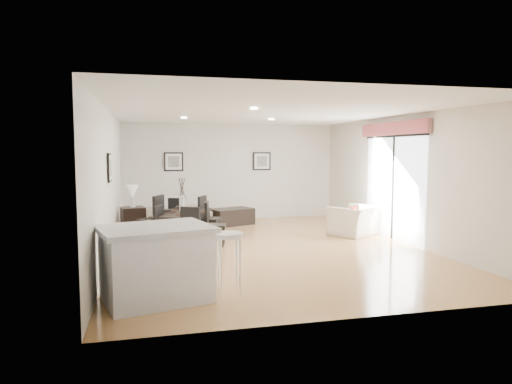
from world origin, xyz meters
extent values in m
plane|color=tan|center=(0.00, 0.00, 0.00)|extent=(8.00, 8.00, 0.00)
cube|color=silver|center=(0.00, 4.00, 1.35)|extent=(6.00, 0.04, 2.70)
cube|color=silver|center=(0.00, -4.00, 1.35)|extent=(6.00, 0.04, 2.70)
cube|color=silver|center=(-3.00, 0.00, 1.35)|extent=(0.04, 8.00, 2.70)
cube|color=silver|center=(3.00, 0.00, 1.35)|extent=(0.04, 8.00, 2.70)
cube|color=white|center=(0.00, 0.00, 2.70)|extent=(6.00, 8.00, 0.02)
imported|color=gray|center=(-1.77, 2.90, 0.29)|extent=(2.11, 1.12, 0.58)
imported|color=beige|center=(2.34, 0.85, 0.34)|extent=(1.36, 1.32, 0.67)
imported|color=#325624|center=(5.79, 1.73, 0.29)|extent=(0.41, 0.41, 0.58)
cube|color=black|center=(-1.62, 0.84, 0.65)|extent=(1.40, 1.80, 0.05)
cylinder|color=black|center=(-2.25, 0.29, 0.31)|extent=(0.06, 0.06, 0.62)
cylinder|color=black|center=(-1.63, 1.67, 0.31)|extent=(0.06, 0.06, 0.62)
cylinder|color=black|center=(-1.61, 0.01, 0.31)|extent=(0.06, 0.06, 0.62)
cylinder|color=black|center=(-0.99, 1.38, 0.31)|extent=(0.06, 0.06, 0.62)
cube|color=black|center=(-2.27, 0.43, 0.39)|extent=(0.52, 0.52, 0.07)
cube|color=black|center=(-2.11, 0.36, 0.64)|extent=(0.22, 0.38, 0.47)
cylinder|color=black|center=(-2.34, 0.64, 0.18)|extent=(0.03, 0.03, 0.36)
cylinder|color=black|center=(-2.06, 0.50, 0.18)|extent=(0.03, 0.03, 0.36)
cylinder|color=black|center=(-2.47, 0.36, 0.18)|extent=(0.03, 0.03, 0.36)
cylinder|color=black|center=(-2.19, 0.23, 0.18)|extent=(0.03, 0.03, 0.36)
cube|color=black|center=(-2.27, 1.24, 0.45)|extent=(0.61, 0.61, 0.08)
cube|color=black|center=(-2.09, 1.15, 0.73)|extent=(0.26, 0.42, 0.54)
cylinder|color=black|center=(-2.34, 1.48, 0.20)|extent=(0.04, 0.04, 0.41)
cylinder|color=black|center=(-2.03, 1.31, 0.20)|extent=(0.04, 0.04, 0.41)
cylinder|color=black|center=(-2.50, 1.17, 0.20)|extent=(0.04, 0.04, 0.41)
cylinder|color=black|center=(-2.19, 1.00, 0.20)|extent=(0.04, 0.04, 0.41)
cube|color=black|center=(-0.97, 0.43, 0.41)|extent=(0.49, 0.49, 0.07)
cube|color=black|center=(-1.15, 0.47, 0.67)|extent=(0.14, 0.41, 0.49)
cylinder|color=black|center=(-0.85, 0.24, 0.19)|extent=(0.03, 0.03, 0.37)
cylinder|color=black|center=(-1.17, 0.31, 0.19)|extent=(0.03, 0.03, 0.37)
cylinder|color=black|center=(-0.78, 0.55, 0.19)|extent=(0.03, 0.03, 0.37)
cylinder|color=black|center=(-1.09, 0.63, 0.19)|extent=(0.03, 0.03, 0.37)
cube|color=black|center=(-0.97, 1.24, 0.42)|extent=(0.57, 0.57, 0.07)
cube|color=black|center=(-1.14, 1.33, 0.69)|extent=(0.25, 0.40, 0.51)
cylinder|color=black|center=(-0.90, 1.02, 0.19)|extent=(0.03, 0.03, 0.39)
cylinder|color=black|center=(-1.20, 1.17, 0.19)|extent=(0.03, 0.03, 0.39)
cylinder|color=black|center=(-0.75, 1.31, 0.19)|extent=(0.03, 0.03, 0.39)
cylinder|color=black|center=(-1.04, 1.47, 0.19)|extent=(0.03, 0.03, 0.39)
cube|color=black|center=(-1.62, -0.24, 0.40)|extent=(0.54, 0.54, 0.07)
cube|color=black|center=(-1.53, -0.09, 0.65)|extent=(0.37, 0.25, 0.47)
cylinder|color=black|center=(-1.83, -0.29, 0.18)|extent=(0.03, 0.03, 0.36)
cylinder|color=black|center=(-1.67, -0.03, 0.18)|extent=(0.03, 0.03, 0.36)
cylinder|color=black|center=(-1.56, -0.45, 0.18)|extent=(0.03, 0.03, 0.36)
cylinder|color=black|center=(-1.41, -0.18, 0.18)|extent=(0.03, 0.03, 0.36)
cube|color=black|center=(-1.62, 1.91, 0.39)|extent=(0.50, 0.50, 0.07)
cube|color=black|center=(-1.67, 1.75, 0.64)|extent=(0.39, 0.18, 0.47)
cylinder|color=black|center=(-1.42, 2.01, 0.18)|extent=(0.03, 0.03, 0.36)
cylinder|color=black|center=(-1.52, 1.72, 0.18)|extent=(0.03, 0.03, 0.36)
cylinder|color=black|center=(-1.71, 2.11, 0.18)|extent=(0.03, 0.03, 0.36)
cylinder|color=black|center=(-1.81, 1.82, 0.18)|extent=(0.03, 0.03, 0.36)
cylinder|color=white|center=(-1.62, 0.84, 0.85)|extent=(0.12, 0.12, 0.34)
cylinder|color=#311E16|center=(-1.32, 0.84, 0.68)|extent=(0.34, 0.34, 0.01)
cylinder|color=black|center=(-1.32, 0.84, 0.71)|extent=(0.18, 0.18, 0.05)
cylinder|color=#311E16|center=(-1.62, 1.38, 0.68)|extent=(0.34, 0.34, 0.01)
cylinder|color=black|center=(-1.62, 1.38, 0.71)|extent=(0.18, 0.18, 0.05)
cylinder|color=#311E16|center=(-1.91, 0.84, 0.68)|extent=(0.34, 0.34, 0.01)
cylinder|color=black|center=(-1.91, 0.84, 0.71)|extent=(0.18, 0.18, 0.05)
cylinder|color=#311E16|center=(-1.62, 0.30, 0.68)|extent=(0.34, 0.34, 0.01)
cylinder|color=black|center=(-1.62, 0.30, 0.71)|extent=(0.18, 0.18, 0.05)
cube|color=black|center=(-0.17, 3.00, 0.22)|extent=(1.24, 1.00, 0.43)
cube|color=black|center=(-2.65, 1.93, 0.33)|extent=(0.59, 0.59, 0.67)
cylinder|color=white|center=(-2.65, 1.93, 0.78)|extent=(0.12, 0.12, 0.21)
cone|color=white|center=(-2.65, 1.93, 1.03)|extent=(0.26, 0.26, 0.29)
cube|color=#A01D14|center=(2.24, 0.76, 0.53)|extent=(0.26, 0.27, 0.29)
cube|color=white|center=(-2.23, -2.78, 0.46)|extent=(1.49, 1.26, 0.91)
cube|color=#BBBBBD|center=(-2.23, -2.78, 0.94)|extent=(1.62, 1.39, 0.06)
cylinder|color=silver|center=(-1.27, -2.78, 0.82)|extent=(0.39, 0.39, 0.06)
cylinder|color=silver|center=(-1.14, -2.65, 0.41)|extent=(0.03, 0.03, 0.82)
cylinder|color=silver|center=(-1.39, -2.65, 0.41)|extent=(0.03, 0.03, 0.82)
cylinder|color=silver|center=(-1.39, -2.91, 0.41)|extent=(0.03, 0.03, 0.82)
cylinder|color=silver|center=(-1.14, -2.91, 0.41)|extent=(0.03, 0.03, 0.82)
cube|color=black|center=(-1.60, 3.97, 1.65)|extent=(0.52, 0.03, 0.52)
cube|color=white|center=(-1.60, 3.97, 1.65)|extent=(0.44, 0.04, 0.44)
cube|color=#52524E|center=(-1.60, 3.97, 1.65)|extent=(0.30, 0.04, 0.30)
cube|color=black|center=(0.90, 3.97, 1.65)|extent=(0.52, 0.03, 0.52)
cube|color=white|center=(0.90, 3.97, 1.65)|extent=(0.44, 0.04, 0.44)
cube|color=#52524E|center=(0.90, 3.97, 1.65)|extent=(0.30, 0.04, 0.30)
cube|color=black|center=(-2.97, -0.20, 1.65)|extent=(0.03, 0.52, 0.52)
cube|color=white|center=(-2.97, -0.20, 1.65)|extent=(0.04, 0.44, 0.44)
cube|color=#52524E|center=(-2.97, -0.20, 1.65)|extent=(0.04, 0.30, 0.30)
cube|color=white|center=(2.98, 0.30, 1.12)|extent=(0.02, 2.40, 2.25)
cube|color=black|center=(2.96, 0.30, 1.12)|extent=(0.03, 0.05, 2.25)
cube|color=black|center=(2.96, 0.30, 2.27)|extent=(0.03, 2.50, 0.05)
cube|color=maroon|center=(2.92, 0.30, 2.43)|extent=(0.10, 2.70, 0.28)
plane|color=gray|center=(5.00, 0.30, 0.00)|extent=(6.00, 6.00, 0.00)
cube|color=brown|center=(6.05, 2.70, 1.00)|extent=(0.35, 0.35, 2.00)
camera|label=1|loc=(-2.32, -8.75, 1.95)|focal=32.00mm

